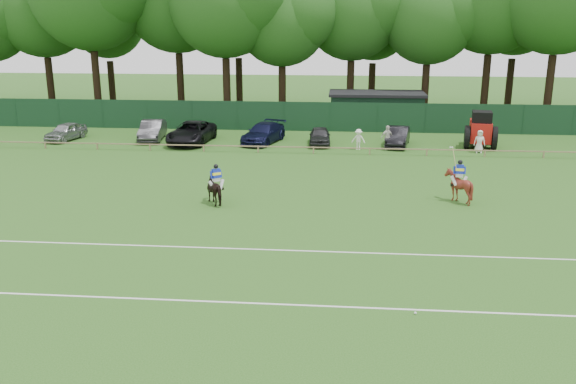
# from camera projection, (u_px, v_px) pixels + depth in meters

# --- Properties ---
(ground) EXTENTS (160.00, 160.00, 0.00)m
(ground) POSITION_uv_depth(u_px,v_px,m) (270.00, 241.00, 26.53)
(ground) COLOR #1E4C14
(ground) RESTS_ON ground
(horse_dark) EXTENTS (1.74, 1.95, 1.53)m
(horse_dark) POSITION_uv_depth(u_px,v_px,m) (217.00, 189.00, 31.77)
(horse_dark) COLOR black
(horse_dark) RESTS_ON ground
(horse_chestnut) EXTENTS (1.50, 1.66, 1.71)m
(horse_chestnut) POSITION_uv_depth(u_px,v_px,m) (458.00, 186.00, 32.05)
(horse_chestnut) COLOR maroon
(horse_chestnut) RESTS_ON ground
(sedan_silver) EXTENTS (2.39, 4.29, 1.38)m
(sedan_silver) POSITION_uv_depth(u_px,v_px,m) (66.00, 131.00, 48.35)
(sedan_silver) COLOR #96989B
(sedan_silver) RESTS_ON ground
(sedan_grey) EXTENTS (2.26, 4.89, 1.55)m
(sedan_grey) POSITION_uv_depth(u_px,v_px,m) (152.00, 130.00, 48.37)
(sedan_grey) COLOR #313033
(sedan_grey) RESTS_ON ground
(suv_black) EXTENTS (3.10, 6.05, 1.64)m
(suv_black) POSITION_uv_depth(u_px,v_px,m) (191.00, 133.00, 47.17)
(suv_black) COLOR black
(suv_black) RESTS_ON ground
(sedan_navy) EXTENTS (3.47, 5.58, 1.51)m
(sedan_navy) POSITION_uv_depth(u_px,v_px,m) (264.00, 133.00, 47.29)
(sedan_navy) COLOR #101334
(sedan_navy) RESTS_ON ground
(hatch_grey) EXTENTS (1.72, 3.97, 1.33)m
(hatch_grey) POSITION_uv_depth(u_px,v_px,m) (320.00, 136.00, 46.57)
(hatch_grey) COLOR #2A2A2D
(hatch_grey) RESTS_ON ground
(estate_black) EXTENTS (2.24, 4.55, 1.43)m
(estate_black) POSITION_uv_depth(u_px,v_px,m) (398.00, 136.00, 46.20)
(estate_black) COLOR black
(estate_black) RESTS_ON ground
(spectator_left) EXTENTS (1.04, 0.66, 1.53)m
(spectator_left) POSITION_uv_depth(u_px,v_px,m) (358.00, 139.00, 44.82)
(spectator_left) COLOR white
(spectator_left) RESTS_ON ground
(spectator_mid) EXTENTS (1.13, 0.91, 1.80)m
(spectator_mid) POSITION_uv_depth(u_px,v_px,m) (387.00, 138.00, 44.76)
(spectator_mid) COLOR silver
(spectator_mid) RESTS_ON ground
(spectator_right) EXTENTS (0.83, 0.57, 1.63)m
(spectator_right) POSITION_uv_depth(u_px,v_px,m) (479.00, 141.00, 43.79)
(spectator_right) COLOR silver
(spectator_right) RESTS_ON ground
(rider_dark) EXTENTS (0.83, 0.67, 1.41)m
(rider_dark) POSITION_uv_depth(u_px,v_px,m) (216.00, 176.00, 31.57)
(rider_dark) COLOR silver
(rider_dark) RESTS_ON ground
(rider_chestnut) EXTENTS (0.94, 0.61, 2.05)m
(rider_chestnut) POSITION_uv_depth(u_px,v_px,m) (459.00, 172.00, 31.83)
(rider_chestnut) COLOR silver
(rider_chestnut) RESTS_ON ground
(polo_ball) EXTENTS (0.09, 0.09, 0.09)m
(polo_ball) POSITION_uv_depth(u_px,v_px,m) (415.00, 313.00, 20.00)
(polo_ball) COLOR silver
(polo_ball) RESTS_ON ground
(pitch_lines) EXTENTS (60.00, 5.10, 0.01)m
(pitch_lines) POSITION_uv_depth(u_px,v_px,m) (260.00, 274.00, 23.18)
(pitch_lines) COLOR silver
(pitch_lines) RESTS_ON ground
(pitch_rail) EXTENTS (62.10, 0.10, 0.50)m
(pitch_rail) POSITION_uv_depth(u_px,v_px,m) (300.00, 147.00, 43.64)
(pitch_rail) COLOR #997F5B
(pitch_rail) RESTS_ON ground
(perimeter_fence) EXTENTS (92.08, 0.08, 2.50)m
(perimeter_fence) POSITION_uv_depth(u_px,v_px,m) (307.00, 117.00, 52.04)
(perimeter_fence) COLOR #14351E
(perimeter_fence) RESTS_ON ground
(utility_shed) EXTENTS (8.40, 4.40, 3.04)m
(utility_shed) POSITION_uv_depth(u_px,v_px,m) (376.00, 109.00, 54.32)
(utility_shed) COLOR #14331E
(utility_shed) RESTS_ON ground
(tree_row) EXTENTS (96.00, 12.00, 21.00)m
(tree_row) POSITION_uv_depth(u_px,v_px,m) (332.00, 117.00, 59.87)
(tree_row) COLOR #26561C
(tree_row) RESTS_ON ground
(tractor) EXTENTS (2.64, 3.55, 2.75)m
(tractor) POSITION_uv_depth(u_px,v_px,m) (481.00, 130.00, 45.45)
(tractor) COLOR #B71610
(tractor) RESTS_ON ground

